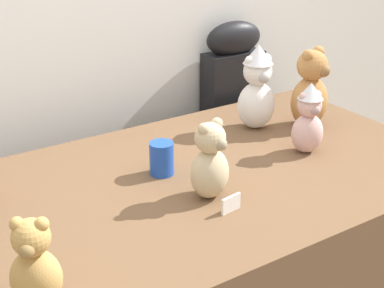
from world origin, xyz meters
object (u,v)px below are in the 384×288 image
Objects in this scene: teddy_bear_snow at (257,88)px; teddy_bear_honey at (35,266)px; display_table at (192,274)px; instrument_case at (231,133)px; party_cup_blue at (162,158)px; teddy_bear_caramel at (310,90)px; teddy_bear_sand at (210,162)px; teddy_bear_blush at (309,119)px.

teddy_bear_snow is 1.21m from teddy_bear_honey.
instrument_case reaches higher than display_table.
display_table is 16.31× the size of party_cup_blue.
instrument_case reaches higher than teddy_bear_honey.
teddy_bear_caramel is at bearing 53.80° from teddy_bear_honey.
teddy_bear_sand is 0.75× the size of teddy_bear_snow.
teddy_bear_blush is at bearing -6.68° from display_table.
instrument_case reaches higher than teddy_bear_caramel.
teddy_bear_sand is 0.97× the size of teddy_bear_blush.
teddy_bear_caramel reaches higher than party_cup_blue.
teddy_bear_snow is (0.47, 0.36, 0.05)m from teddy_bear_sand.
teddy_bear_snow is 0.28m from teddy_bear_blush.
teddy_bear_snow is 0.54m from party_cup_blue.
display_table is 0.68m from teddy_bear_blush.
teddy_bear_caramel is 0.21m from teddy_bear_snow.
party_cup_blue is at bearing 177.46° from teddy_bear_blush.
teddy_bear_caramel is 0.71m from teddy_bear_sand.
instrument_case reaches higher than teddy_bear_blush.
teddy_bear_honey is (-0.63, -0.33, 0.48)m from display_table.
teddy_bear_sand is at bearing -129.14° from instrument_case.
party_cup_blue is at bearing 87.67° from teddy_bear_sand.
teddy_bear_blush is at bearing 48.22° from teddy_bear_honey.
teddy_bear_caramel is 0.71m from party_cup_blue.
display_table is 0.74m from teddy_bear_snow.
teddy_bear_caramel is at bearing 56.82° from teddy_bear_blush.
teddy_bear_caramel is at bearing -17.48° from teddy_bear_snow.
teddy_bear_caramel is 0.95× the size of teddy_bear_snow.
teddy_bear_honey is at bearing -141.04° from instrument_case.
teddy_bear_blush is at bearing -79.15° from teddy_bear_snow.
teddy_bear_snow is at bearing 61.18° from teddy_bear_honey.
teddy_bear_snow reaches higher than teddy_bear_sand.
teddy_bear_sand is 0.22m from party_cup_blue.
teddy_bear_snow reaches higher than teddy_bear_caramel.
instrument_case is at bearing 70.88° from teddy_bear_honey.
teddy_bear_blush is (0.00, -0.28, -0.04)m from teddy_bear_snow.
instrument_case is 4.79× the size of teddy_bear_honey.
teddy_bear_snow reaches higher than party_cup_blue.
instrument_case is 0.92m from party_cup_blue.
party_cup_blue is at bearing -154.02° from teddy_bear_snow.
display_table is 5.73× the size of teddy_bear_caramel.
display_table is at bearing -51.19° from party_cup_blue.
teddy_bear_snow is 1.29× the size of teddy_bear_blush.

